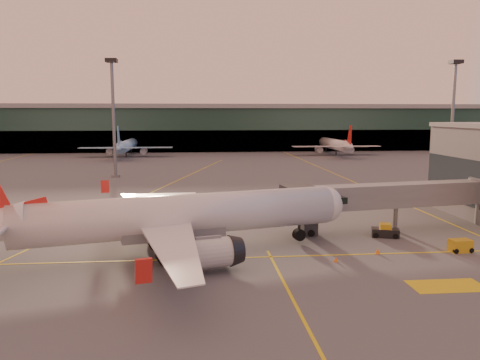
{
  "coord_description": "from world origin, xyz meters",
  "views": [
    {
      "loc": [
        -2.01,
        -38.53,
        13.75
      ],
      "look_at": [
        3.7,
        23.47,
        5.0
      ],
      "focal_mm": 35.0,
      "sensor_mm": 36.0,
      "label": 1
    }
  ],
  "objects": [
    {
      "name": "mast_east_near",
      "position": [
        55.0,
        62.0,
        14.86
      ],
      "size": [
        2.4,
        2.4,
        25.6
      ],
      "color": "slate",
      "rests_on": "ground"
    },
    {
      "name": "taxi_markings",
      "position": [
        -7.32,
        44.49,
        0.01
      ],
      "size": [
        100.12,
        173.0,
        0.01
      ],
      "color": "yellow",
      "rests_on": "ground"
    },
    {
      "name": "cone_nose",
      "position": [
        15.78,
        5.06,
        0.29
      ],
      "size": [
        0.48,
        0.48,
        0.6
      ],
      "color": "orange",
      "rests_on": "ground"
    },
    {
      "name": "mast_west_near",
      "position": [
        -20.0,
        66.0,
        14.86
      ],
      "size": [
        2.4,
        2.4,
        25.6
      ],
      "color": "slate",
      "rests_on": "ground"
    },
    {
      "name": "ground",
      "position": [
        0.0,
        0.0,
        0.0
      ],
      "size": [
        600.0,
        600.0,
        0.0
      ],
      "primitive_type": "plane",
      "color": "#4C4F54",
      "rests_on": "ground"
    },
    {
      "name": "pushback_tug",
      "position": [
        19.09,
        11.25,
        0.62
      ],
      "size": [
        3.32,
        2.4,
        1.53
      ],
      "rotation": [
        0.0,
        0.0,
        -0.31
      ],
      "color": "black",
      "rests_on": "ground"
    },
    {
      "name": "cone_wing_left",
      "position": [
        -4.06,
        24.5,
        0.27
      ],
      "size": [
        0.45,
        0.45,
        0.57
      ],
      "color": "orange",
      "rests_on": "ground"
    },
    {
      "name": "terminal",
      "position": [
        0.0,
        141.79,
        8.76
      ],
      "size": [
        400.0,
        20.0,
        17.6
      ],
      "color": "#19382D",
      "rests_on": "ground"
    },
    {
      "name": "jet_bridge",
      "position": [
        22.81,
        14.23,
        4.05
      ],
      "size": [
        28.89,
        7.77,
        5.82
      ],
      "color": "slate",
      "rests_on": "ground"
    },
    {
      "name": "catering_truck",
      "position": [
        -5.35,
        11.91,
        2.88
      ],
      "size": [
        6.7,
        3.29,
        5.07
      ],
      "rotation": [
        0.0,
        0.0,
        0.06
      ],
      "color": "red",
      "rests_on": "ground"
    },
    {
      "name": "cone_fwd",
      "position": [
        10.89,
        2.94,
        0.24
      ],
      "size": [
        0.39,
        0.39,
        0.49
      ],
      "color": "orange",
      "rests_on": "ground"
    },
    {
      "name": "gpu_cart",
      "position": [
        24.32,
        4.92,
        0.62
      ],
      "size": [
        2.27,
        1.47,
        1.27
      ],
      "rotation": [
        0.0,
        0.0,
        0.08
      ],
      "color": "gold",
      "rests_on": "ground"
    },
    {
      "name": "main_airplane",
      "position": [
        -4.69,
        6.26,
        3.81
      ],
      "size": [
        38.33,
        34.93,
        11.73
      ],
      "rotation": [
        0.0,
        0.0,
        0.25
      ],
      "color": "silver",
      "rests_on": "ground"
    },
    {
      "name": "distant_aircraft_row",
      "position": [
        -21.0,
        118.0,
        0.0
      ],
      "size": [
        290.0,
        34.0,
        13.0
      ],
      "color": "#8ABFE7",
      "rests_on": "ground"
    }
  ]
}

